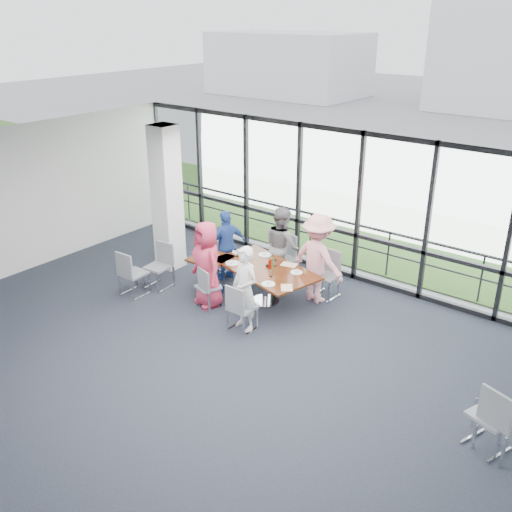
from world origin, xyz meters
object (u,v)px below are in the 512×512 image
Objects in this scene: chair_main_nl at (208,287)px; chair_main_nr at (242,308)px; chair_main_fl at (286,259)px; side_table_left at (211,264)px; diner_far_left at (282,246)px; chair_main_fr at (327,276)px; diner_near_left at (207,264)px; chair_spare_lb at (158,267)px; chair_spare_la at (134,273)px; structural_column at (167,199)px; chair_main_end at (217,256)px; diner_far_right at (318,259)px; main_table at (265,273)px; diner_near_right at (245,289)px; chair_spare_r at (491,416)px; diner_end at (227,245)px.

chair_main_nr is (1.09, -0.28, 0.03)m from chair_main_nl.
chair_main_fl reaches higher than chair_main_nr.
diner_far_left is (0.91, 1.21, 0.23)m from side_table_left.
side_table_left is at bearing 72.72° from chair_main_fl.
diner_far_left is at bearing 5.82° from chair_main_fr.
side_table_left is at bearing 144.19° from chair_main_nl.
diner_near_left is 1.84× the size of chair_spare_lb.
diner_far_left is 2.15m from chair_main_nr.
chair_main_fl is 3.21m from chair_spare_la.
chair_main_nr is (3.09, -1.19, -1.15)m from structural_column.
chair_main_fr is at bearing -154.46° from chair_spare_lb.
structural_column is 1.66m from chair_main_end.
diner_far_left is at bearing 90.82° from chair_main_nl.
main_table is at bearing 51.59° from diner_far_right.
side_table_left is 0.89× the size of chair_main_end.
diner_far_left reaches higher than chair_spare_la.
diner_near_left is 1.41m from chair_main_end.
diner_near_right is 1.58× the size of chair_spare_r.
side_table_left is 0.82× the size of chair_main_fl.
chair_main_nr is 2.63m from chair_spare_la.
chair_main_fr is (1.59, 1.79, 0.04)m from chair_main_nl.
diner_near_right is 4.53m from chair_spare_r.
chair_spare_lb is (-2.47, 0.17, -0.33)m from diner_near_right.
diner_near_left reaches higher than chair_spare_la.
chair_main_fl is at bearing 23.19° from structural_column.
structural_column is 2.49m from chair_main_nl.
diner_near_right is 0.94× the size of diner_far_left.
main_table is (2.76, -0.07, -0.96)m from structural_column.
chair_main_fr is (1.12, -0.18, -0.01)m from chair_main_fl.
chair_main_end is at bearing 142.00° from chair_main_nl.
structural_column is 3.65× the size of chair_main_end.
structural_column is 1.89× the size of diner_far_left.
side_table_left is at bearing -155.96° from chair_spare_lb.
chair_main_nr is at bearing 85.32° from diner_far_right.
chair_main_fr is at bearing -150.37° from diner_far_left.
structural_column is 2.22m from diner_near_left.
diner_end reaches higher than chair_main_nl.
diner_end is 1.38m from chair_main_nl.
diner_far_right reaches higher than chair_main_fl.
chair_main_nl reaches higher than side_table_left.
chair_main_fl reaches higher than chair_main_nl.
chair_main_fr is at bearing 13.72° from structural_column.
chair_spare_r is at bearing -10.91° from side_table_left.
chair_main_fr is at bearing 62.34° from main_table.
diner_end is at bearing 177.84° from main_table.
diner_far_right is at bearing 10.26° from structural_column.
diner_far_right is at bearing 171.38° from chair_spare_r.
chair_main_nl is at bearing -52.43° from side_table_left.
structural_column is 3.37× the size of chair_spare_la.
diner_far_right is at bearing 172.54° from chair_main_fl.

